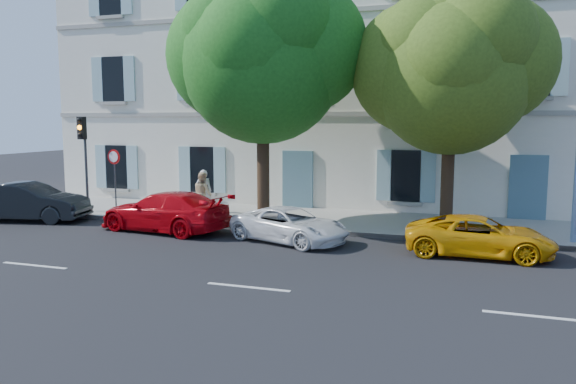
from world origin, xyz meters
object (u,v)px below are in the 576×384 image
(car_red_coupe, at_px, (165,211))
(tree_right, at_px, (451,76))
(pedestrian_b, at_px, (203,193))
(car_dark_sedan, at_px, (28,202))
(tree_left, at_px, (263,63))
(pedestrian_a, at_px, (204,191))
(traffic_light, at_px, (83,143))
(car_yellow_supercar, at_px, (480,236))
(road_sign, at_px, (114,167))
(car_white_coupe, at_px, (290,225))

(car_red_coupe, xyz_separation_m, tree_right, (9.08, 2.42, 4.47))
(tree_right, height_order, pedestrian_b, tree_right)
(car_dark_sedan, height_order, tree_left, tree_left)
(pedestrian_a, distance_m, pedestrian_b, 0.53)
(car_red_coupe, distance_m, traffic_light, 5.41)
(car_dark_sedan, bearing_deg, tree_right, -93.72)
(tree_right, relative_size, pedestrian_a, 4.62)
(car_red_coupe, xyz_separation_m, car_yellow_supercar, (10.12, -0.29, -0.12))
(car_red_coupe, xyz_separation_m, road_sign, (-3.28, 1.85, 1.27))
(car_yellow_supercar, height_order, traffic_light, traffic_light)
(pedestrian_a, xyz_separation_m, pedestrian_b, (0.21, -0.48, -0.02))
(car_dark_sedan, xyz_separation_m, tree_right, (14.92, 2.34, 4.42))
(car_white_coupe, bearing_deg, traffic_light, 97.39)
(traffic_light, relative_size, road_sign, 1.50)
(car_yellow_supercar, xyz_separation_m, pedestrian_b, (-10.04, 2.95, 0.41))
(car_yellow_supercar, height_order, road_sign, road_sign)
(car_red_coupe, relative_size, car_yellow_supercar, 1.17)
(tree_left, bearing_deg, traffic_light, 179.48)
(tree_right, bearing_deg, pedestrian_b, 178.44)
(road_sign, bearing_deg, tree_left, -1.21)
(car_white_coupe, bearing_deg, car_red_coupe, 106.73)
(traffic_light, bearing_deg, tree_right, 2.65)
(car_dark_sedan, relative_size, car_red_coupe, 0.94)
(car_white_coupe, relative_size, traffic_light, 1.03)
(car_red_coupe, relative_size, pedestrian_a, 2.77)
(road_sign, xyz_separation_m, pedestrian_b, (3.35, 0.81, -0.97))
(traffic_light, bearing_deg, car_red_coupe, -21.15)
(car_dark_sedan, distance_m, tree_right, 15.74)
(car_white_coupe, height_order, pedestrian_b, pedestrian_b)
(pedestrian_a, bearing_deg, pedestrian_b, 88.16)
(pedestrian_a, bearing_deg, car_white_coupe, 118.43)
(car_white_coupe, relative_size, pedestrian_a, 2.28)
(car_red_coupe, height_order, road_sign, road_sign)
(tree_left, distance_m, tree_right, 6.22)
(pedestrian_b, bearing_deg, car_yellow_supercar, -159.51)
(car_white_coupe, height_order, pedestrian_a, pedestrian_a)
(traffic_light, height_order, pedestrian_a, traffic_light)
(car_white_coupe, xyz_separation_m, pedestrian_b, (-4.47, 2.92, 0.44))
(traffic_light, bearing_deg, car_yellow_supercar, -8.00)
(road_sign, bearing_deg, tree_right, 2.64)
(car_dark_sedan, height_order, road_sign, road_sign)
(car_yellow_supercar, xyz_separation_m, tree_left, (-7.20, 2.00, 5.13))
(car_white_coupe, xyz_separation_m, pedestrian_a, (-4.69, 3.40, 0.46))
(car_red_coupe, distance_m, car_yellow_supercar, 10.12)
(car_dark_sedan, xyz_separation_m, pedestrian_a, (5.71, 3.07, 0.27))
(car_yellow_supercar, bearing_deg, pedestrian_a, 71.62)
(car_dark_sedan, height_order, tree_right, tree_right)
(car_dark_sedan, height_order, car_white_coupe, car_dark_sedan)
(car_red_coupe, xyz_separation_m, pedestrian_b, (0.08, 2.66, 0.29))
(car_white_coupe, height_order, road_sign, road_sign)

